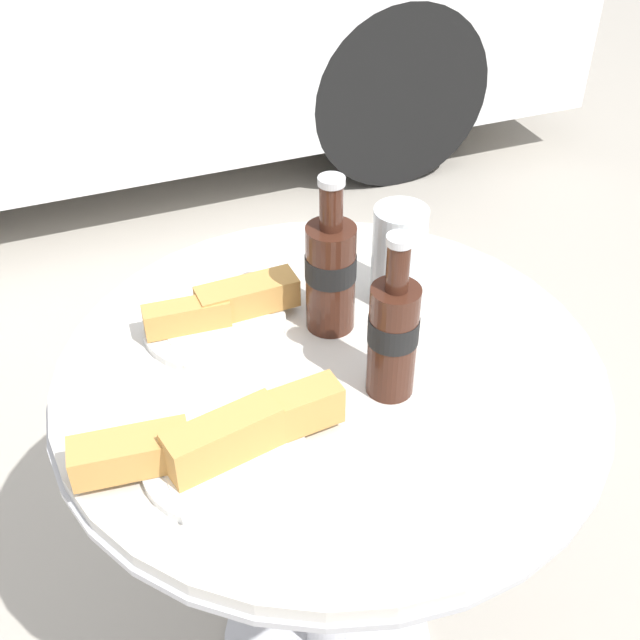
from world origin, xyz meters
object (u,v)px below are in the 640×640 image
object	(u,v)px
drinking_glass	(398,260)
lunch_plate_near	(219,443)
bistro_table	(329,444)
cola_bottle_left	(331,271)
lunch_plate_far	(220,314)
cola_bottle_right	(393,334)

from	to	relation	value
drinking_glass	lunch_plate_near	bearing A→B (deg)	-147.31
bistro_table	cola_bottle_left	distance (m)	0.27
bistro_table	lunch_plate_far	world-z (taller)	lunch_plate_far
lunch_plate_near	bistro_table	bearing A→B (deg)	30.94
cola_bottle_left	drinking_glass	world-z (taller)	cola_bottle_left
cola_bottle_left	drinking_glass	bearing A→B (deg)	10.35
cola_bottle_left	drinking_glass	size ratio (longest dim) A/B	1.54
drinking_glass	lunch_plate_far	distance (m)	0.27
bistro_table	cola_bottle_right	world-z (taller)	cola_bottle_right
cola_bottle_right	drinking_glass	distance (m)	0.20
cola_bottle_left	lunch_plate_near	bearing A→B (deg)	-138.58
drinking_glass	lunch_plate_near	world-z (taller)	drinking_glass
bistro_table	lunch_plate_near	world-z (taller)	lunch_plate_near
bistro_table	cola_bottle_right	size ratio (longest dim) A/B	3.22
lunch_plate_near	cola_bottle_left	bearing A→B (deg)	41.42
lunch_plate_near	cola_bottle_right	bearing A→B (deg)	9.27
cola_bottle_right	drinking_glass	bearing A→B (deg)	62.07
cola_bottle_left	cola_bottle_right	xyz separation A→B (m)	(0.02, -0.16, -0.00)
bistro_table	cola_bottle_left	size ratio (longest dim) A/B	3.20
lunch_plate_far	bistro_table	bearing A→B (deg)	-50.05
lunch_plate_near	lunch_plate_far	size ratio (longest dim) A/B	1.43
lunch_plate_far	cola_bottle_left	bearing A→B (deg)	-20.49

